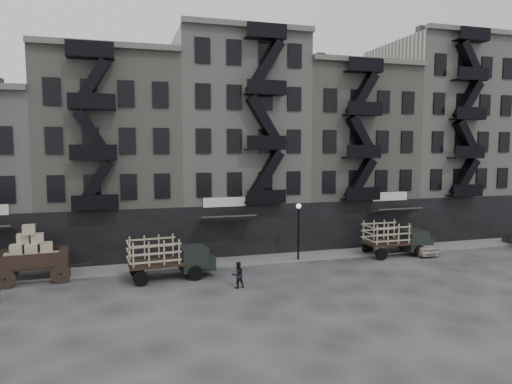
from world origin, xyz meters
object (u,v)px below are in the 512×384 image
object	(u,v)px
car_east	(416,244)
pedestrian_mid	(238,275)
wagon	(31,249)
stake_truck_east	(396,236)
stake_truck_west	(169,255)

from	to	relation	value
car_east	pedestrian_mid	bearing A→B (deg)	-162.21
wagon	car_east	world-z (taller)	wagon
wagon	stake_truck_east	xyz separation A→B (m)	(25.70, -0.39, -0.53)
car_east	pedestrian_mid	xyz separation A→B (m)	(-15.77, -4.84, 0.08)
wagon	pedestrian_mid	xyz separation A→B (m)	(11.98, -4.85, -1.25)
car_east	pedestrian_mid	world-z (taller)	pedestrian_mid
wagon	car_east	xyz separation A→B (m)	(27.76, -0.01, -1.33)
stake_truck_east	car_east	world-z (taller)	stake_truck_east
stake_truck_west	pedestrian_mid	bearing A→B (deg)	-44.46
stake_truck_east	car_east	distance (m)	2.24
stake_truck_west	stake_truck_east	xyz separation A→B (m)	(17.46, 1.35, -0.02)
wagon	pedestrian_mid	size ratio (longest dim) A/B	2.79
car_east	wagon	bearing A→B (deg)	-179.30
pedestrian_mid	stake_truck_west	bearing A→B (deg)	-52.16
wagon	stake_truck_west	world-z (taller)	wagon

